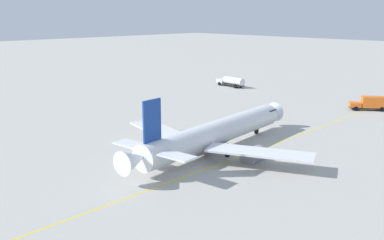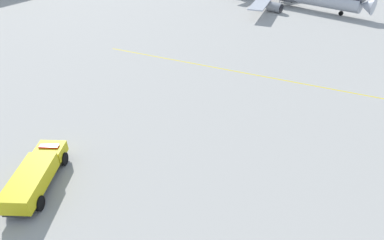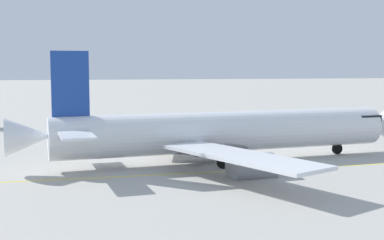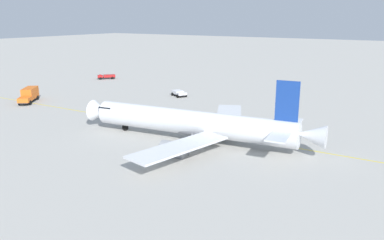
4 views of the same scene
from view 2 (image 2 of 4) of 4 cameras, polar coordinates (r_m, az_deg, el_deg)
fire_tender_truck at (r=36.35m, az=-24.84°, el=-8.42°), size 9.73×6.34×2.50m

